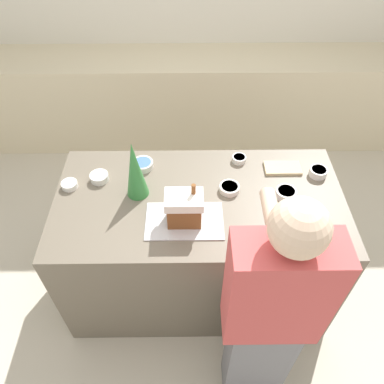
% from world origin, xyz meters
% --- Properties ---
extents(ground_plane, '(12.00, 12.00, 0.00)m').
position_xyz_m(ground_plane, '(0.00, 0.00, 0.00)').
color(ground_plane, beige).
extents(wall_back, '(8.00, 0.05, 2.60)m').
position_xyz_m(wall_back, '(0.00, 2.18, 1.30)').
color(wall_back, white).
rests_on(wall_back, ground_plane).
extents(back_cabinet_block, '(6.00, 0.60, 0.93)m').
position_xyz_m(back_cabinet_block, '(0.00, 1.85, 0.46)').
color(back_cabinet_block, beige).
rests_on(back_cabinet_block, ground_plane).
extents(kitchen_island, '(1.78, 0.91, 0.95)m').
position_xyz_m(kitchen_island, '(0.00, 0.00, 0.48)').
color(kitchen_island, '#6B6051').
rests_on(kitchen_island, ground_plane).
extents(baking_tray, '(0.45, 0.28, 0.01)m').
position_xyz_m(baking_tray, '(-0.09, -0.17, 0.96)').
color(baking_tray, silver).
rests_on(baking_tray, kitchen_island).
extents(gingerbread_house, '(0.21, 0.15, 0.27)m').
position_xyz_m(gingerbread_house, '(-0.09, -0.17, 1.07)').
color(gingerbread_house, brown).
rests_on(gingerbread_house, baking_tray).
extents(decorative_tree, '(0.13, 0.13, 0.39)m').
position_xyz_m(decorative_tree, '(-0.38, 0.05, 1.15)').
color(decorative_tree, '#33843D').
rests_on(decorative_tree, kitchen_island).
extents(candy_bowl_beside_tree, '(0.11, 0.11, 0.05)m').
position_xyz_m(candy_bowl_beside_tree, '(0.77, 0.20, 0.98)').
color(candy_bowl_beside_tree, white).
rests_on(candy_bowl_beside_tree, kitchen_island).
extents(candy_bowl_behind_tray, '(0.12, 0.12, 0.05)m').
position_xyz_m(candy_bowl_behind_tray, '(-0.63, 0.17, 0.98)').
color(candy_bowl_behind_tray, white).
rests_on(candy_bowl_behind_tray, kitchen_island).
extents(candy_bowl_near_tray_right, '(0.10, 0.10, 0.04)m').
position_xyz_m(candy_bowl_near_tray_right, '(-0.81, 0.11, 0.97)').
color(candy_bowl_near_tray_right, white).
rests_on(candy_bowl_near_tray_right, kitchen_island).
extents(candy_bowl_far_left, '(0.13, 0.13, 0.05)m').
position_xyz_m(candy_bowl_far_left, '(0.53, 0.02, 0.98)').
color(candy_bowl_far_left, white).
rests_on(candy_bowl_far_left, kitchen_island).
extents(candy_bowl_far_right, '(0.14, 0.14, 0.04)m').
position_xyz_m(candy_bowl_far_right, '(-0.37, 0.29, 0.98)').
color(candy_bowl_far_right, silver).
rests_on(candy_bowl_far_right, kitchen_island).
extents(candy_bowl_near_tray_left, '(0.12, 0.12, 0.04)m').
position_xyz_m(candy_bowl_near_tray_left, '(0.19, 0.07, 0.97)').
color(candy_bowl_near_tray_left, white).
rests_on(candy_bowl_near_tray_left, kitchen_island).
extents(candy_bowl_center_rear, '(0.09, 0.09, 0.04)m').
position_xyz_m(candy_bowl_center_rear, '(0.27, 0.34, 0.97)').
color(candy_bowl_center_rear, white).
rests_on(candy_bowl_center_rear, kitchen_island).
extents(cookbook, '(0.24, 0.13, 0.02)m').
position_xyz_m(cookbook, '(0.55, 0.26, 0.96)').
color(cookbook, '#CCB78C').
rests_on(cookbook, kitchen_island).
extents(person, '(0.45, 0.56, 1.72)m').
position_xyz_m(person, '(0.32, -0.73, 0.89)').
color(person, slate).
rests_on(person, ground_plane).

